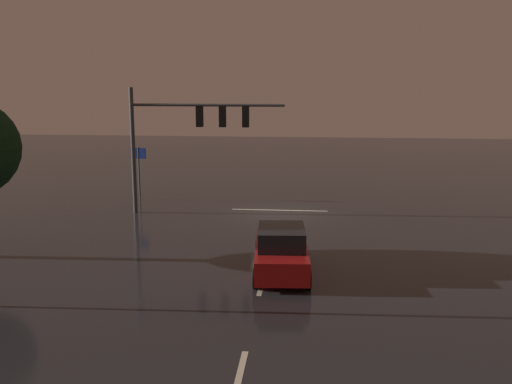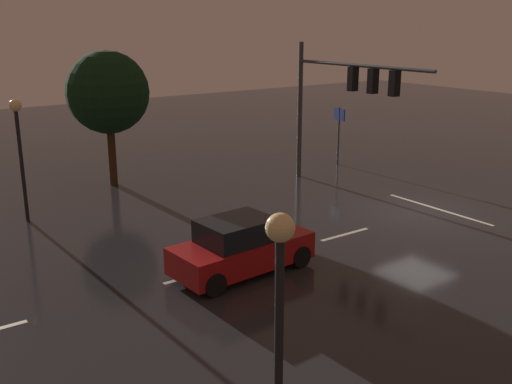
# 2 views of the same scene
# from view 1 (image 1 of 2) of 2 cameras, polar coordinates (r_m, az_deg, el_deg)

# --- Properties ---
(ground_plane) EXTENTS (80.00, 80.00, 0.00)m
(ground_plane) POSITION_cam_1_polar(r_m,az_deg,el_deg) (29.13, 2.23, -2.30)
(ground_plane) COLOR #232326
(traffic_signal_assembly) EXTENTS (7.73, 0.47, 6.35)m
(traffic_signal_assembly) POSITION_cam_1_polar(r_m,az_deg,el_deg) (28.95, -6.74, 6.39)
(traffic_signal_assembly) COLOR #383A3D
(traffic_signal_assembly) RESTS_ON ground_plane
(lane_dash_far) EXTENTS (0.16, 2.20, 0.01)m
(lane_dash_far) POSITION_cam_1_polar(r_m,az_deg,el_deg) (25.26, 1.72, -4.38)
(lane_dash_far) COLOR beige
(lane_dash_far) RESTS_ON ground_plane
(lane_dash_mid) EXTENTS (0.16, 2.20, 0.01)m
(lane_dash_mid) POSITION_cam_1_polar(r_m,az_deg,el_deg) (19.56, 0.57, -9.07)
(lane_dash_mid) COLOR beige
(lane_dash_mid) RESTS_ON ground_plane
(lane_dash_near) EXTENTS (0.16, 2.20, 0.01)m
(lane_dash_near) POSITION_cam_1_polar(r_m,az_deg,el_deg) (14.10, -1.59, -17.47)
(lane_dash_near) COLOR beige
(lane_dash_near) RESTS_ON ground_plane
(stop_bar) EXTENTS (5.00, 0.16, 0.01)m
(stop_bar) POSITION_cam_1_polar(r_m,az_deg,el_deg) (30.20, 2.35, -1.80)
(stop_bar) COLOR beige
(stop_bar) RESTS_ON ground_plane
(car_approaching) EXTENTS (2.15, 4.46, 1.70)m
(car_approaching) POSITION_cam_1_polar(r_m,az_deg,el_deg) (20.38, 2.51, -5.88)
(car_approaching) COLOR maroon
(car_approaching) RESTS_ON ground_plane
(route_sign) EXTENTS (0.90, 0.19, 3.00)m
(route_sign) POSITION_cam_1_polar(r_m,az_deg,el_deg) (33.21, -11.53, 2.93)
(route_sign) COLOR #383A3D
(route_sign) RESTS_ON ground_plane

